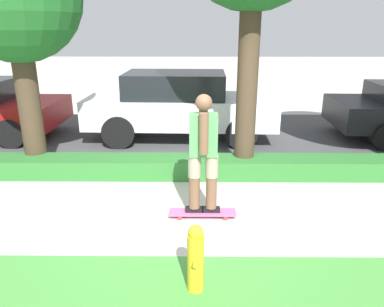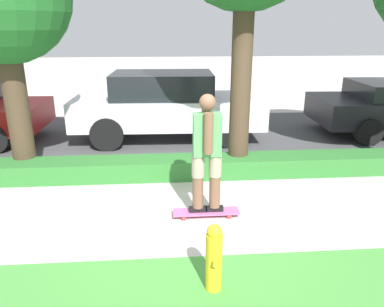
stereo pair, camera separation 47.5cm
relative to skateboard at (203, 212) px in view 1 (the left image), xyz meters
The scene contains 7 objects.
ground_plane 0.28m from the skateboard, behind, with size 60.00×60.00×0.00m, color #BCB7AD.
street_asphalt 4.19m from the skateboard, 93.69° to the left, with size 18.68×5.00×0.01m.
hedge_row 1.61m from the skateboard, 99.67° to the left, with size 18.68×0.60×0.36m.
skateboard is the anchor object (origin of this frame).
skater_person 0.94m from the skateboard, ahead, with size 0.50×0.44×1.72m.
parked_car_middle 4.16m from the skateboard, 97.01° to the left, with size 4.55×1.89×1.62m.
fire_hydrant 1.63m from the skateboard, 93.66° to the right, with size 0.18×0.28×0.77m.
Camera 1 is at (0.16, -4.88, 2.66)m, focal length 35.00 mm.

